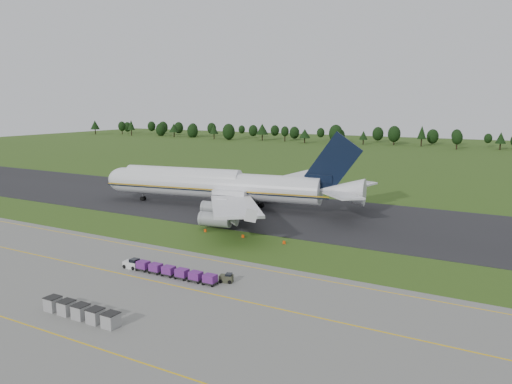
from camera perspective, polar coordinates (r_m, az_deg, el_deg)
The scene contains 10 objects.
ground at distance 90.23m, azimuth -2.64°, elevation -5.88°, with size 600.00×600.00×0.00m, color #2E4B16.
apron at distance 65.52m, azimuth -18.94°, elevation -12.74°, with size 300.00×52.00×0.06m, color slate.
taxiway at distance 114.20m, azimuth 4.79°, elevation -2.45°, with size 300.00×40.00×0.08m, color black.
apron_markings at distance 69.97m, azimuth -14.60°, elevation -10.99°, with size 300.00×30.20×0.01m.
tree_line at distance 296.72m, azimuth 22.00°, elevation 5.81°, with size 527.13×23.10×11.97m.
aircraft at distance 120.65m, azimuth -4.14°, elevation 0.82°, with size 67.25×64.47×18.81m.
baggage_train at distance 74.67m, azimuth -10.14°, elevation -8.80°, with size 16.65×1.51×1.45m.
utility_cart at distance 71.19m, azimuth -3.42°, elevation -9.86°, with size 2.09×1.59×1.02m.
uld_row at distance 63.24m, azimuth -19.40°, elevation -12.76°, with size 11.31×1.71×1.69m.
edge_markers at distance 93.62m, azimuth -1.50°, elevation -5.10°, with size 17.64×0.30×0.60m.
Camera 1 is at (45.91, -73.56, 24.94)m, focal length 35.00 mm.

